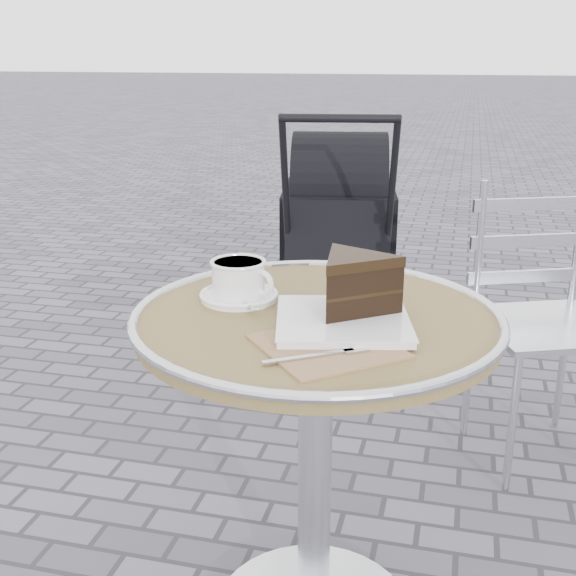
% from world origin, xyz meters
% --- Properties ---
extents(cafe_table, '(0.72, 0.72, 0.74)m').
position_xyz_m(cafe_table, '(0.00, 0.00, 0.57)').
color(cafe_table, silver).
rests_on(cafe_table, ground).
extents(cappuccino_set, '(0.16, 0.17, 0.08)m').
position_xyz_m(cappuccino_set, '(-0.17, 0.05, 0.77)').
color(cappuccino_set, white).
rests_on(cappuccino_set, cafe_table).
extents(cake_plate_set, '(0.30, 0.40, 0.13)m').
position_xyz_m(cake_plate_set, '(0.07, -0.03, 0.79)').
color(cake_plate_set, '#987053').
rests_on(cake_plate_set, cafe_table).
extents(bistro_chair, '(0.50, 0.50, 0.85)m').
position_xyz_m(bistro_chair, '(0.49, 0.92, 0.53)').
color(bistro_chair, silver).
rests_on(bistro_chair, ground).
extents(baby_stroller, '(0.59, 1.03, 1.01)m').
position_xyz_m(baby_stroller, '(-0.27, 1.76, 0.46)').
color(baby_stroller, black).
rests_on(baby_stroller, ground).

